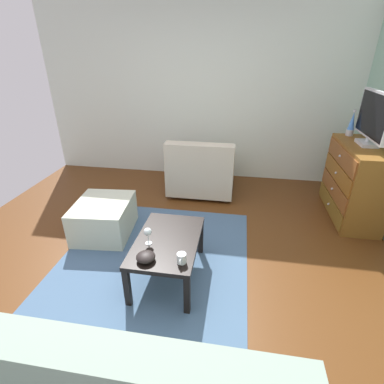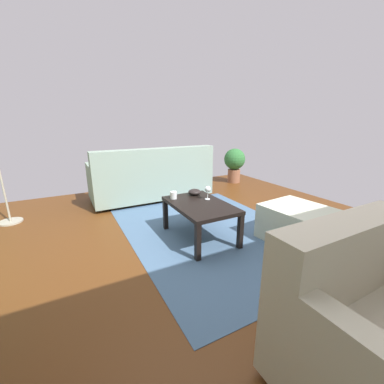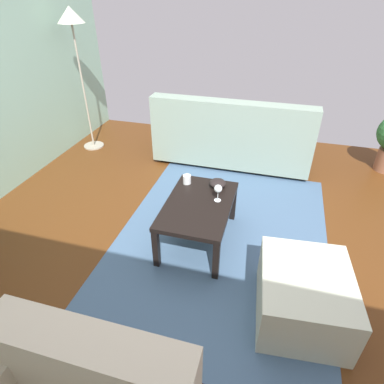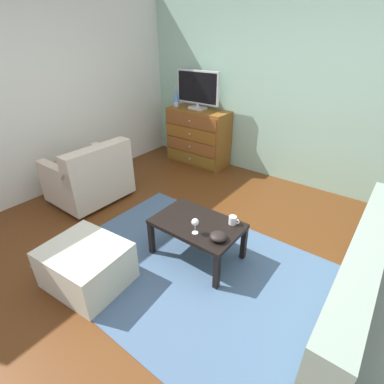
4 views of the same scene
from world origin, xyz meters
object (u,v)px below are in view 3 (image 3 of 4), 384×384
at_px(wine_glass, 218,189).
at_px(couch_large, 233,136).
at_px(ottoman, 303,296).
at_px(coffee_table, 198,208).
at_px(bowl_decorative, 218,183).
at_px(standing_lamp, 73,30).
at_px(mug, 187,179).

xyz_separation_m(wine_glass, couch_large, (1.57, 0.13, -0.19)).
relative_size(wine_glass, ottoman, 0.22).
bearing_deg(coffee_table, bowl_decorative, -18.24).
relative_size(wine_glass, standing_lamp, 0.09).
xyz_separation_m(mug, bowl_decorative, (0.02, -0.29, -0.01)).
relative_size(mug, ottoman, 0.16).
bearing_deg(bowl_decorative, mug, 93.66).
relative_size(mug, couch_large, 0.06).
bearing_deg(wine_glass, bowl_decorative, 11.92).
bearing_deg(standing_lamp, wine_glass, -124.47).
xyz_separation_m(coffee_table, standing_lamp, (1.55, 1.98, 1.16)).
relative_size(wine_glass, bowl_decorative, 1.01).
bearing_deg(bowl_decorative, wine_glass, -168.08).
distance_m(coffee_table, wine_glass, 0.24).
distance_m(couch_large, ottoman, 2.41).
distance_m(wine_glass, standing_lamp, 2.76).
distance_m(mug, bowl_decorative, 0.29).
bearing_deg(couch_large, wine_glass, -175.26).
height_order(coffee_table, bowl_decorative, bowl_decorative).
height_order(wine_glass, ottoman, wine_glass).
bearing_deg(ottoman, couch_large, 21.53).
bearing_deg(ottoman, mug, 51.36).
height_order(ottoman, standing_lamp, standing_lamp).
xyz_separation_m(coffee_table, bowl_decorative, (0.31, -0.10, 0.09)).
xyz_separation_m(wine_glass, bowl_decorative, (0.22, 0.05, -0.08)).
bearing_deg(standing_lamp, couch_large, -86.71).
height_order(mug, couch_large, couch_large).
xyz_separation_m(coffee_table, ottoman, (-0.58, -0.90, -0.16)).
distance_m(ottoman, standing_lamp, 3.82).
distance_m(mug, couch_large, 1.39).
distance_m(bowl_decorative, standing_lamp, 2.65).
height_order(bowl_decorative, couch_large, couch_large).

